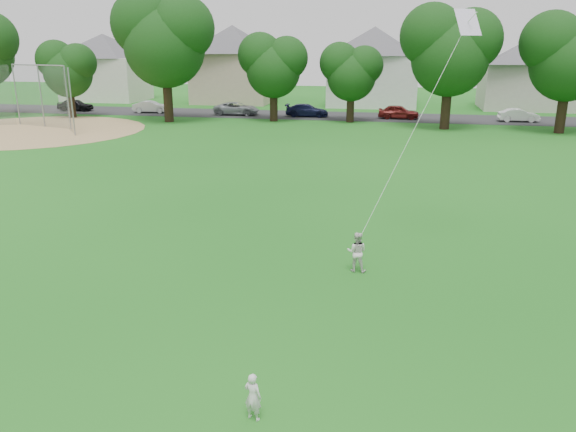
% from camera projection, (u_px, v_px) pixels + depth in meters
% --- Properties ---
extents(ground, '(160.00, 160.00, 0.00)m').
position_uv_depth(ground, '(266.00, 327.00, 13.99)').
color(ground, '#145815').
rests_on(ground, ground).
extents(street, '(90.00, 7.00, 0.01)m').
position_uv_depth(street, '(367.00, 117.00, 53.36)').
color(street, '#2D2D30').
rests_on(street, ground).
extents(dirt_infield, '(18.00, 18.00, 0.02)m').
position_uv_depth(dirt_infield, '(30.00, 131.00, 44.98)').
color(dirt_infield, '#9E7F51').
rests_on(dirt_infield, ground).
extents(toddler, '(0.41, 0.32, 0.97)m').
position_uv_depth(toddler, '(253.00, 397.00, 10.43)').
color(toddler, silver).
rests_on(toddler, ground).
extents(older_boy, '(0.64, 0.51, 1.27)m').
position_uv_depth(older_boy, '(357.00, 252.00, 17.21)').
color(older_boy, silver).
rests_on(older_boy, ground).
extents(kite, '(2.04, 1.98, 7.76)m').
position_uv_depth(kite, '(413.00, 131.00, 17.32)').
color(kite, white).
rests_on(kite, ground).
extents(baseball_backstop, '(11.03, 4.46, 5.01)m').
position_uv_depth(baseball_backstop, '(36.00, 97.00, 45.78)').
color(baseball_backstop, gray).
rests_on(baseball_backstop, ground).
extents(tree_row, '(82.72, 8.90, 11.41)m').
position_uv_depth(tree_row, '(399.00, 47.00, 45.11)').
color(tree_row, black).
rests_on(tree_row, ground).
extents(parked_cars, '(63.31, 2.20, 1.27)m').
position_uv_depth(parked_cars, '(375.00, 112.00, 52.09)').
color(parked_cars, black).
rests_on(parked_cars, ground).
extents(house_row, '(77.59, 14.25, 10.16)m').
position_uv_depth(house_row, '(384.00, 60.00, 61.06)').
color(house_row, silver).
rests_on(house_row, ground).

